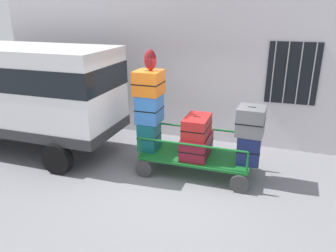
{
  "coord_description": "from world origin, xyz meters",
  "views": [
    {
      "loc": [
        1.94,
        -5.99,
        3.5
      ],
      "look_at": [
        -0.23,
        0.45,
        1.03
      ],
      "focal_mm": 34.94,
      "sensor_mm": 36.0,
      "label": 1
    }
  ],
  "objects_px": {
    "suitcase_midleft_middle": "(197,126)",
    "suitcase_center_bottom": "(248,148)",
    "suitcase_left_bottom": "(149,136)",
    "backpack": "(150,60)",
    "van": "(21,88)",
    "suitcase_left_middle": "(149,108)",
    "suitcase_left_top": "(149,83)",
    "suitcase_midleft_bottom": "(197,145)",
    "suitcase_center_middle": "(251,121)",
    "luggage_cart": "(196,158)"
  },
  "relations": [
    {
      "from": "van",
      "to": "suitcase_midleft_middle",
      "type": "height_order",
      "value": "van"
    },
    {
      "from": "luggage_cart",
      "to": "suitcase_left_middle",
      "type": "height_order",
      "value": "suitcase_left_middle"
    },
    {
      "from": "suitcase_midleft_bottom",
      "to": "suitcase_center_bottom",
      "type": "height_order",
      "value": "suitcase_center_bottom"
    },
    {
      "from": "suitcase_center_bottom",
      "to": "suitcase_center_middle",
      "type": "height_order",
      "value": "suitcase_center_middle"
    },
    {
      "from": "suitcase_left_bottom",
      "to": "suitcase_left_top",
      "type": "distance_m",
      "value": 1.22
    },
    {
      "from": "suitcase_left_middle",
      "to": "suitcase_midleft_bottom",
      "type": "relative_size",
      "value": 0.64
    },
    {
      "from": "suitcase_left_top",
      "to": "suitcase_center_middle",
      "type": "xyz_separation_m",
      "value": [
        2.21,
        0.0,
        -0.63
      ]
    },
    {
      "from": "suitcase_left_bottom",
      "to": "suitcase_left_middle",
      "type": "height_order",
      "value": "suitcase_left_middle"
    },
    {
      "from": "suitcase_midleft_bottom",
      "to": "suitcase_left_top",
      "type": "bearing_deg",
      "value": -179.63
    },
    {
      "from": "luggage_cart",
      "to": "suitcase_midleft_bottom",
      "type": "relative_size",
      "value": 2.47
    },
    {
      "from": "van",
      "to": "suitcase_center_middle",
      "type": "xyz_separation_m",
      "value": [
        5.58,
        0.1,
        -0.29
      ]
    },
    {
      "from": "suitcase_left_bottom",
      "to": "suitcase_midleft_bottom",
      "type": "distance_m",
      "value": 1.11
    },
    {
      "from": "suitcase_midleft_bottom",
      "to": "suitcase_center_bottom",
      "type": "distance_m",
      "value": 1.11
    },
    {
      "from": "suitcase_left_bottom",
      "to": "suitcase_midleft_middle",
      "type": "bearing_deg",
      "value": -0.54
    },
    {
      "from": "suitcase_left_top",
      "to": "backpack",
      "type": "bearing_deg",
      "value": 21.54
    },
    {
      "from": "van",
      "to": "suitcase_midleft_bottom",
      "type": "bearing_deg",
      "value": 1.37
    },
    {
      "from": "suitcase_left_bottom",
      "to": "suitcase_midleft_middle",
      "type": "relative_size",
      "value": 0.79
    },
    {
      "from": "suitcase_center_bottom",
      "to": "suitcase_left_top",
      "type": "bearing_deg",
      "value": -179.78
    },
    {
      "from": "suitcase_left_top",
      "to": "backpack",
      "type": "xyz_separation_m",
      "value": [
        0.04,
        0.02,
        0.49
      ]
    },
    {
      "from": "suitcase_center_bottom",
      "to": "suitcase_center_middle",
      "type": "relative_size",
      "value": 1.01
    },
    {
      "from": "van",
      "to": "suitcase_left_bottom",
      "type": "xyz_separation_m",
      "value": [
        3.37,
        0.08,
        -0.88
      ]
    },
    {
      "from": "suitcase_left_middle",
      "to": "suitcase_midleft_middle",
      "type": "xyz_separation_m",
      "value": [
        1.11,
        -0.05,
        -0.27
      ]
    },
    {
      "from": "suitcase_midleft_bottom",
      "to": "suitcase_center_bottom",
      "type": "bearing_deg",
      "value": 0.06
    },
    {
      "from": "luggage_cart",
      "to": "suitcase_midleft_bottom",
      "type": "xyz_separation_m",
      "value": [
        -0.0,
        0.01,
        0.3
      ]
    },
    {
      "from": "suitcase_left_top",
      "to": "suitcase_midleft_middle",
      "type": "relative_size",
      "value": 0.73
    },
    {
      "from": "backpack",
      "to": "suitcase_left_middle",
      "type": "bearing_deg",
      "value": 177.99
    },
    {
      "from": "suitcase_left_middle",
      "to": "suitcase_center_bottom",
      "type": "bearing_deg",
      "value": -0.23
    },
    {
      "from": "suitcase_midleft_middle",
      "to": "suitcase_left_middle",
      "type": "bearing_deg",
      "value": 177.4
    },
    {
      "from": "suitcase_left_bottom",
      "to": "suitcase_left_top",
      "type": "height_order",
      "value": "suitcase_left_top"
    },
    {
      "from": "suitcase_center_middle",
      "to": "backpack",
      "type": "height_order",
      "value": "backpack"
    },
    {
      "from": "van",
      "to": "suitcase_midleft_bottom",
      "type": "height_order",
      "value": "van"
    },
    {
      "from": "suitcase_midleft_middle",
      "to": "suitcase_center_middle",
      "type": "relative_size",
      "value": 1.31
    },
    {
      "from": "van",
      "to": "suitcase_left_middle",
      "type": "relative_size",
      "value": 7.74
    },
    {
      "from": "suitcase_left_middle",
      "to": "suitcase_center_bottom",
      "type": "xyz_separation_m",
      "value": [
        2.21,
        -0.01,
        -0.65
      ]
    },
    {
      "from": "suitcase_midleft_middle",
      "to": "backpack",
      "type": "xyz_separation_m",
      "value": [
        -1.07,
        0.05,
        1.35
      ]
    },
    {
      "from": "suitcase_left_middle",
      "to": "suitcase_center_middle",
      "type": "height_order",
      "value": "suitcase_left_middle"
    },
    {
      "from": "suitcase_midleft_bottom",
      "to": "suitcase_center_middle",
      "type": "height_order",
      "value": "suitcase_center_middle"
    },
    {
      "from": "suitcase_center_bottom",
      "to": "luggage_cart",
      "type": "bearing_deg",
      "value": -179.21
    },
    {
      "from": "suitcase_left_bottom",
      "to": "van",
      "type": "bearing_deg",
      "value": -178.68
    },
    {
      "from": "suitcase_left_bottom",
      "to": "backpack",
      "type": "relative_size",
      "value": 1.46
    },
    {
      "from": "van",
      "to": "suitcase_left_middle",
      "type": "distance_m",
      "value": 3.38
    },
    {
      "from": "van",
      "to": "backpack",
      "type": "height_order",
      "value": "backpack"
    },
    {
      "from": "suitcase_center_bottom",
      "to": "van",
      "type": "bearing_deg",
      "value": -178.89
    },
    {
      "from": "suitcase_midleft_middle",
      "to": "suitcase_center_bottom",
      "type": "distance_m",
      "value": 1.17
    },
    {
      "from": "suitcase_center_bottom",
      "to": "suitcase_center_middle",
      "type": "bearing_deg",
      "value": -90.0
    },
    {
      "from": "van",
      "to": "suitcase_left_top",
      "type": "relative_size",
      "value": 8.32
    },
    {
      "from": "suitcase_left_middle",
      "to": "suitcase_center_bottom",
      "type": "distance_m",
      "value": 2.3
    },
    {
      "from": "luggage_cart",
      "to": "suitcase_center_middle",
      "type": "bearing_deg",
      "value": 0.47
    },
    {
      "from": "suitcase_left_bottom",
      "to": "suitcase_center_bottom",
      "type": "xyz_separation_m",
      "value": [
        2.21,
        0.03,
        -0.01
      ]
    },
    {
      "from": "van",
      "to": "luggage_cart",
      "type": "xyz_separation_m",
      "value": [
        4.48,
        0.09,
        -1.27
      ]
    }
  ]
}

